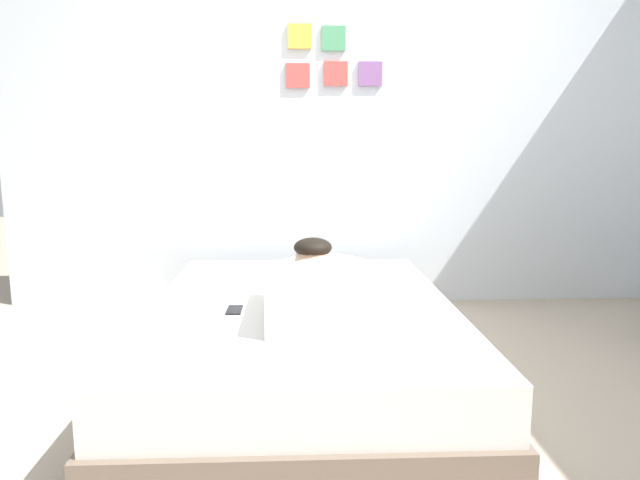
% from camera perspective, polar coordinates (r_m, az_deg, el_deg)
% --- Properties ---
extents(ground_plane, '(12.92, 12.92, 0.00)m').
position_cam_1_polar(ground_plane, '(2.73, 3.34, -14.14)').
color(ground_plane, tan).
extents(back_wall, '(4.46, 0.12, 2.50)m').
position_cam_1_polar(back_wall, '(3.95, 1.37, 11.77)').
color(back_wall, silver).
rests_on(back_wall, ground).
extents(bed, '(1.47, 2.08, 0.35)m').
position_cam_1_polar(bed, '(2.82, -1.79, -9.63)').
color(bed, '#726051').
rests_on(bed, ground).
extents(pillow, '(0.52, 0.32, 0.11)m').
position_cam_1_polar(pillow, '(3.36, 0.40, -2.42)').
color(pillow, white).
rests_on(pillow, bed).
extents(person_lying, '(0.43, 0.92, 0.27)m').
position_cam_1_polar(person_lying, '(2.64, -0.49, -4.56)').
color(person_lying, white).
rests_on(person_lying, bed).
extents(coffee_cup, '(0.12, 0.09, 0.07)m').
position_cam_1_polar(coffee_cup, '(3.10, 1.33, -3.77)').
color(coffee_cup, white).
rests_on(coffee_cup, bed).
extents(cell_phone, '(0.07, 0.14, 0.01)m').
position_cam_1_polar(cell_phone, '(2.64, -8.56, -6.94)').
color(cell_phone, black).
rests_on(cell_phone, bed).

